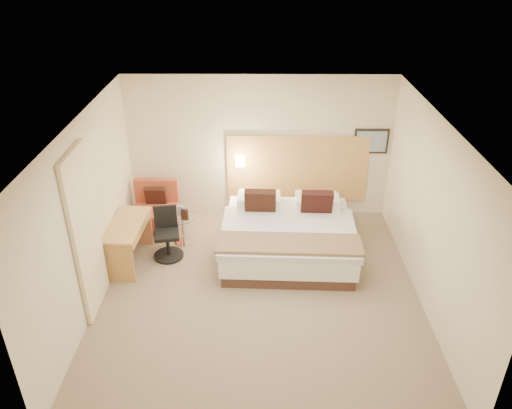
{
  "coord_description": "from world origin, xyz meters",
  "views": [
    {
      "loc": [
        -0.0,
        -5.98,
        4.82
      ],
      "look_at": [
        -0.05,
        0.78,
        1.12
      ],
      "focal_mm": 35.0,
      "sensor_mm": 36.0,
      "label": 1
    }
  ],
  "objects_px": {
    "desk": "(128,232)",
    "desk_chair": "(167,237)",
    "lounge_chair": "(156,210)",
    "side_table": "(183,228)",
    "bed": "(288,235)"
  },
  "relations": [
    {
      "from": "desk",
      "to": "lounge_chair",
      "type": "bearing_deg",
      "value": 79.83
    },
    {
      "from": "desk",
      "to": "desk_chair",
      "type": "distance_m",
      "value": 0.65
    },
    {
      "from": "lounge_chair",
      "to": "desk",
      "type": "distance_m",
      "value": 1.2
    },
    {
      "from": "bed",
      "to": "desk",
      "type": "height_order",
      "value": "bed"
    },
    {
      "from": "bed",
      "to": "desk_chair",
      "type": "xyz_separation_m",
      "value": [
        -2.01,
        -0.11,
        0.01
      ]
    },
    {
      "from": "desk",
      "to": "desk_chair",
      "type": "relative_size",
      "value": 1.38
    },
    {
      "from": "side_table",
      "to": "desk",
      "type": "xyz_separation_m",
      "value": [
        -0.78,
        -0.59,
        0.29
      ]
    },
    {
      "from": "bed",
      "to": "desk",
      "type": "relative_size",
      "value": 1.87
    },
    {
      "from": "bed",
      "to": "side_table",
      "type": "distance_m",
      "value": 1.84
    },
    {
      "from": "side_table",
      "to": "desk_chair",
      "type": "distance_m",
      "value": 0.46
    },
    {
      "from": "lounge_chair",
      "to": "desk_chair",
      "type": "distance_m",
      "value": 1.05
    },
    {
      "from": "desk",
      "to": "desk_chair",
      "type": "bearing_deg",
      "value": 17.69
    },
    {
      "from": "lounge_chair",
      "to": "side_table",
      "type": "relative_size",
      "value": 1.49
    },
    {
      "from": "bed",
      "to": "side_table",
      "type": "bearing_deg",
      "value": 170.96
    },
    {
      "from": "bed",
      "to": "side_table",
      "type": "xyz_separation_m",
      "value": [
        -1.81,
        0.29,
        -0.06
      ]
    }
  ]
}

